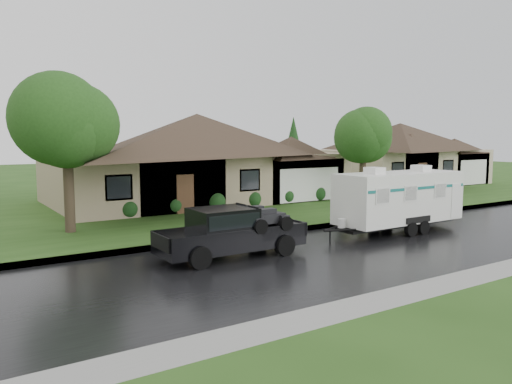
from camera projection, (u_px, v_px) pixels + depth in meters
ground at (309, 243)px, 20.15m from camera, size 140.00×140.00×0.00m
road at (343, 252)px, 18.49m from camera, size 140.00×8.00×0.01m
curb at (277, 232)px, 22.02m from camera, size 140.00×0.50×0.15m
lawn at (164, 201)px, 32.63m from camera, size 140.00×26.00×0.15m
house_main at (202, 147)px, 32.52m from camera, size 19.44×10.80×6.90m
house_neighbor at (403, 148)px, 43.83m from camera, size 15.12×9.72×6.45m
tree_left_green at (66, 123)px, 21.15m from camera, size 4.07×4.07×6.74m
tree_right_green at (363, 137)px, 31.08m from camera, size 3.55×3.55×5.87m
shrub_row at (234, 199)px, 28.91m from camera, size 13.60×1.00×1.00m
pickup_truck at (229, 231)px, 17.61m from camera, size 5.36×2.04×1.79m
travel_trailer at (399, 197)px, 22.32m from camera, size 6.61×2.32×2.96m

